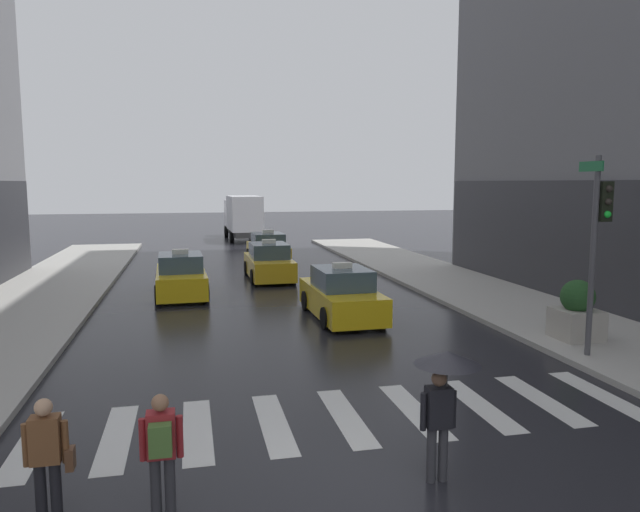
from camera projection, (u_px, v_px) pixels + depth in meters
ground_plane at (403, 502)px, 7.98m from camera, size 160.00×160.00×0.00m
crosswalk_markings at (346, 416)px, 10.89m from camera, size 11.30×2.80×0.01m
traffic_light_pole at (598, 228)px, 13.93m from camera, size 0.44×0.84×4.80m
taxi_lead at (341, 295)px, 18.80m from camera, size 2.00×4.57×1.80m
taxi_second at (181, 277)px, 22.52m from camera, size 2.05×4.59×1.80m
taxi_third at (269, 263)px, 26.42m from camera, size 1.95×4.55×1.80m
taxi_fourth at (268, 249)px, 31.77m from camera, size 2.00×4.57×1.80m
box_truck at (243, 216)px, 44.10m from camera, size 2.41×7.59×3.35m
pedestrian_with_umbrella at (444, 380)px, 8.37m from camera, size 0.96×0.96×1.94m
pedestrian_with_backpack at (161, 447)px, 7.48m from camera, size 0.55×0.43×1.65m
pedestrian_with_handbag at (47, 454)px, 7.37m from camera, size 0.60×0.24×1.65m
planter_near_corner at (577, 312)px, 15.70m from camera, size 1.10×1.10×1.60m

